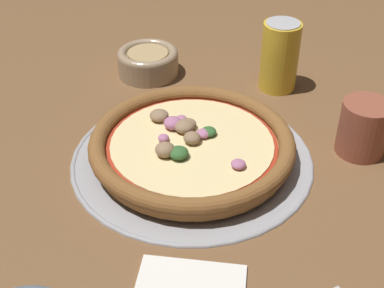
{
  "coord_description": "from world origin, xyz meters",
  "views": [
    {
      "loc": [
        -0.29,
        0.56,
        0.49
      ],
      "look_at": [
        0.0,
        0.0,
        0.03
      ],
      "focal_mm": 50.0,
      "sensor_mm": 36.0,
      "label": 1
    }
  ],
  "objects": [
    {
      "name": "ground_plane",
      "position": [
        0.0,
        0.0,
        0.0
      ],
      "size": [
        3.0,
        3.0,
        0.0
      ],
      "primitive_type": "plane",
      "color": "brown"
    },
    {
      "name": "beverage_can",
      "position": [
        -0.04,
        -0.26,
        0.06
      ],
      "size": [
        0.07,
        0.07,
        0.12
      ],
      "color": "gold",
      "rests_on": "ground_plane"
    },
    {
      "name": "pizza_tray",
      "position": [
        0.0,
        0.0,
        0.0
      ],
      "size": [
        0.36,
        0.36,
        0.01
      ],
      "color": "#9E9EA3",
      "rests_on": "ground_plane"
    },
    {
      "name": "bowl_near",
      "position": [
        0.19,
        -0.19,
        0.03
      ],
      "size": [
        0.11,
        0.11,
        0.05
      ],
      "color": "#9E8466",
      "rests_on": "ground_plane"
    },
    {
      "name": "drinking_cup",
      "position": [
        -0.21,
        -0.14,
        0.04
      ],
      "size": [
        0.07,
        0.07,
        0.08
      ],
      "color": "brown",
      "rests_on": "ground_plane"
    },
    {
      "name": "pizza",
      "position": [
        0.0,
        -0.0,
        0.03
      ],
      "size": [
        0.3,
        0.3,
        0.04
      ],
      "color": "#A86B33",
      "rests_on": "pizza_tray"
    }
  ]
}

